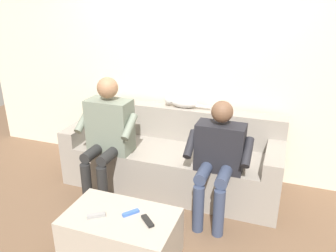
{
  "coord_description": "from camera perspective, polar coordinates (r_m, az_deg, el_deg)",
  "views": [
    {
      "loc": [
        -1.07,
        2.95,
        1.95
      ],
      "look_at": [
        0.0,
        0.01,
        0.74
      ],
      "focal_mm": 35.76,
      "sensor_mm": 36.0,
      "label": 1
    }
  ],
  "objects": [
    {
      "name": "remote_blue",
      "position": [
        2.66,
        -6.38,
        -14.49
      ],
      "size": [
        0.11,
        0.12,
        0.02
      ],
      "primitive_type": "cube",
      "rotation": [
        0.0,
        0.0,
        4.03
      ],
      "color": "#3860B7",
      "rests_on": "coffee_table"
    },
    {
      "name": "person_right_seated",
      "position": [
        3.42,
        -10.27,
        -0.73
      ],
      "size": [
        0.6,
        0.54,
        1.22
      ],
      "color": "slate",
      "rests_on": "ground"
    },
    {
      "name": "couch",
      "position": [
        3.67,
        0.83,
        -5.55
      ],
      "size": [
        2.28,
        0.8,
        0.81
      ],
      "color": "gray",
      "rests_on": "ground"
    },
    {
      "name": "ground_plane",
      "position": [
        3.24,
        -3.7,
        -15.88
      ],
      "size": [
        8.0,
        8.0,
        0.0
      ],
      "primitive_type": "plane",
      "color": "brown"
    },
    {
      "name": "cat_on_backrest",
      "position": [
        3.68,
        2.28,
        4.16
      ],
      "size": [
        0.52,
        0.13,
        0.14
      ],
      "color": "silver",
      "rests_on": "couch"
    },
    {
      "name": "back_wall",
      "position": [
        3.78,
        3.2,
        9.98
      ],
      "size": [
        5.44,
        0.06,
        2.43
      ],
      "primitive_type": "cube",
      "color": "beige",
      "rests_on": "ground"
    },
    {
      "name": "remote_black",
      "position": [
        2.57,
        -3.51,
        -15.83
      ],
      "size": [
        0.14,
        0.13,
        0.02
      ],
      "primitive_type": "cube",
      "rotation": [
        0.0,
        0.0,
        2.4
      ],
      "color": "black",
      "rests_on": "coffee_table"
    },
    {
      "name": "person_left_seated",
      "position": [
        3.04,
        8.54,
        -4.76
      ],
      "size": [
        0.59,
        0.53,
        1.11
      ],
      "color": "black",
      "rests_on": "ground"
    },
    {
      "name": "remote_gray",
      "position": [
        2.67,
        -12.14,
        -14.66
      ],
      "size": [
        0.14,
        0.11,
        0.03
      ],
      "primitive_type": "cube",
      "rotation": [
        0.0,
        0.0,
        0.6
      ],
      "color": "gray",
      "rests_on": "coffee_table"
    },
    {
      "name": "coffee_table",
      "position": [
        2.78,
        -7.95,
        -18.17
      ],
      "size": [
        0.86,
        0.52,
        0.39
      ],
      "color": "#A89E8E",
      "rests_on": "ground"
    }
  ]
}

